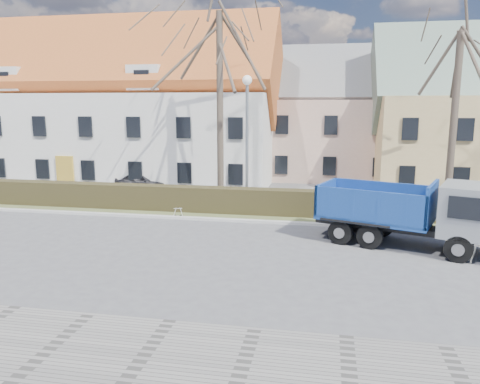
% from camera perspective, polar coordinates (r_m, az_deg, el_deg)
% --- Properties ---
extents(ground, '(120.00, 120.00, 0.00)m').
position_cam_1_polar(ground, '(18.02, -2.23, -7.25)').
color(ground, '#505053').
extents(sidewalk_near, '(80.00, 5.00, 0.08)m').
position_cam_1_polar(sidewalk_near, '(10.61, -13.22, -20.98)').
color(sidewalk_near, gray).
rests_on(sidewalk_near, ground).
extents(curb_far, '(80.00, 0.30, 0.12)m').
position_cam_1_polar(curb_far, '(22.33, 0.40, -3.52)').
color(curb_far, '#AEACA9').
rests_on(curb_far, ground).
extents(grass_strip, '(80.00, 3.00, 0.10)m').
position_cam_1_polar(grass_strip, '(23.87, 1.09, -2.61)').
color(grass_strip, '#4D5630').
rests_on(grass_strip, ground).
extents(hedge, '(60.00, 0.90, 1.30)m').
position_cam_1_polar(hedge, '(23.54, 1.01, -1.30)').
color(hedge, '#2D2716').
rests_on(hedge, ground).
extents(building_white, '(26.80, 10.80, 9.50)m').
position_cam_1_polar(building_white, '(36.79, -16.82, 9.05)').
color(building_white, silver).
rests_on(building_white, ground).
extents(building_pink, '(10.80, 8.80, 8.00)m').
position_cam_1_polar(building_pink, '(36.73, 10.99, 8.13)').
color(building_pink, tan).
rests_on(building_pink, ground).
extents(tree_1, '(9.20, 9.20, 12.65)m').
position_cam_1_polar(tree_1, '(25.88, -2.47, 12.43)').
color(tree_1, '#483C31').
rests_on(tree_1, ground).
extents(tree_2, '(8.00, 8.00, 11.00)m').
position_cam_1_polar(tree_2, '(25.94, 24.75, 9.65)').
color(tree_2, '#483C31').
rests_on(tree_2, ground).
extents(dump_truck, '(7.34, 4.72, 2.75)m').
position_cam_1_polar(dump_truck, '(19.50, 18.70, -2.24)').
color(dump_truck, navy).
rests_on(dump_truck, ground).
extents(streetlight, '(0.55, 0.55, 7.04)m').
position_cam_1_polar(streetlight, '(24.13, 0.86, 5.90)').
color(streetlight, gray).
rests_on(streetlight, ground).
extents(cart_frame, '(0.67, 0.50, 0.55)m').
position_cam_1_polar(cart_frame, '(23.31, -7.98, -2.47)').
color(cart_frame, silver).
rests_on(cart_frame, ground).
extents(parked_car_a, '(3.56, 1.58, 1.19)m').
position_cam_1_polar(parked_car_a, '(30.85, -11.83, 1.26)').
color(parked_car_a, '#242327').
rests_on(parked_car_a, ground).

